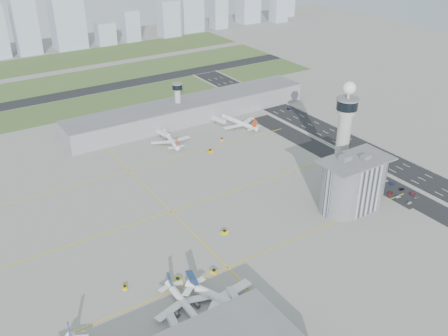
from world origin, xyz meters
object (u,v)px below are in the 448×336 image
tug_1 (178,279)px  car_hw_1 (348,143)px  airplane_near_b (186,302)px  tug_2 (214,271)px  jet_bridge_near_2 (242,312)px  car_lot_3 (380,187)px  secondary_tower (178,99)px  car_hw_2 (289,109)px  tug_5 (222,139)px  car_lot_6 (416,197)px  airplane_near_c (227,298)px  car_lot_0 (410,203)px  tug_3 (225,232)px  car_lot_5 (365,179)px  car_lot_11 (375,175)px  airplane_far_b (239,120)px  jet_bridge_far_0 (158,132)px  car_lot_4 (372,182)px  car_lot_8 (402,189)px  car_lot_2 (390,193)px  admin_building (353,183)px  car_lot_1 (398,197)px  car_hw_4 (236,93)px  car_lot_7 (413,193)px  jet_bridge_far_1 (213,119)px  car_lot_10 (386,181)px  airplane_far_a (170,137)px  car_lot_9 (392,184)px  tug_0 (125,287)px  control_tower (344,127)px  tug_4 (210,151)px

tug_1 → car_hw_1: tug_1 is taller
airplane_near_b → tug_2: size_ratio=10.24×
jet_bridge_near_2 → car_lot_3: size_ratio=3.59×
secondary_tower → car_hw_2: (92.10, -30.22, -18.25)m
car_lot_3 → car_hw_2: car_lot_3 is taller
tug_5 → car_lot_6: (53.49, -134.86, -0.39)m
airplane_near_c → tug_1: airplane_near_c is taller
airplane_near_c → car_lot_0: airplane_near_c is taller
tug_3 → car_lot_5: bearing=80.8°
secondary_tower → car_lot_0: (53.51, -189.56, -18.16)m
tug_1 → car_lot_11: bearing=58.3°
airplane_far_b → jet_bridge_far_0: 65.95m
secondary_tower → tug_5: (8.58, -52.67, -17.88)m
car_lot_4 → car_lot_8: bearing=-156.3°
airplane_near_c → car_lot_2: (138.39, 27.40, -5.43)m
airplane_near_c → car_lot_5: bearing=85.6°
admin_building → car_lot_1: (31.29, -9.20, -14.73)m
airplane_near_c → car_hw_2: (177.70, 172.70, -5.43)m
car_lot_0 → car_hw_4: size_ratio=1.04×
car_lot_7 → car_lot_3: bearing=30.0°
admin_building → jet_bridge_far_1: admin_building is taller
secondary_tower → car_hw_2: size_ratio=8.00×
car_lot_3 → car_lot_10: bearing=-57.1°
tug_2 → car_lot_1: 131.08m
car_lot_1 → car_lot_10: bearing=-19.6°
airplane_far_a → jet_bridge_near_2: size_ratio=2.54×
airplane_far_a → jet_bridge_far_1: 50.91m
car_lot_7 → airplane_near_b: bearing=89.5°
tug_5 → car_lot_0: (44.93, -136.89, -0.29)m
car_lot_4 → car_lot_9: 12.95m
airplane_far_a → car_hw_2: 118.19m
airplane_far_b → tug_0: airplane_far_b is taller
airplane_near_c → car_lot_3: bearing=80.8°
jet_bridge_far_1 → admin_building: bearing=-10.0°
jet_bridge_far_0 → car_lot_8: size_ratio=3.93×
secondary_tower → airplane_far_b: bearing=-46.4°
tug_0 → car_lot_1: size_ratio=0.84×
control_tower → car_lot_3: (11.11, -25.40, -34.47)m
car_lot_11 → car_hw_1: bearing=-21.9°
car_hw_2 → car_lot_1: bearing=-109.4°
admin_building → car_lot_11: size_ratio=9.62×
tug_1 → airplane_near_b: bearing=-56.9°
car_lot_4 → car_lot_11: car_lot_4 is taller
tug_1 → control_tower: bearing=64.4°
car_lot_4 → car_lot_11: (9.12, 5.40, -0.02)m
jet_bridge_near_2 → car_lot_1: jet_bridge_near_2 is taller
tug_0 → car_lot_11: 181.10m
tug_4 → car_lot_2: size_ratio=0.86×
secondary_tower → jet_bridge_near_2: (-83.00, -211.00, -15.95)m
airplane_far_a → car_hw_1: bearing=-113.0°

